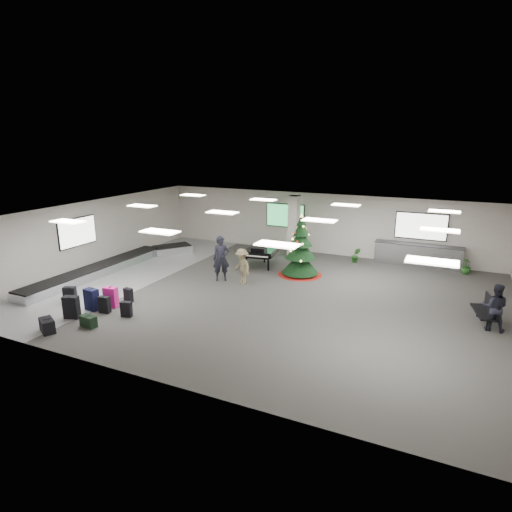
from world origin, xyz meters
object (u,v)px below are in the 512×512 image
at_px(potted_plant_right, 466,266).
at_px(traveler_b, 242,266).
at_px(service_counter, 418,255).
at_px(potted_plant_left, 356,255).
at_px(traveler_bench, 495,307).
at_px(grand_piano, 261,252).
at_px(traveler_a, 221,259).
at_px(bench, 487,309).
at_px(christmas_tree, 300,254).
at_px(pink_suitcase, 111,297).
at_px(baggage_carousel, 114,266).

bearing_deg(potted_plant_right, traveler_b, -147.25).
height_order(service_counter, potted_plant_left, service_counter).
distance_m(traveler_bench, potted_plant_left, 8.17).
height_order(grand_piano, traveler_a, traveler_a).
height_order(grand_piano, bench, grand_piano).
bearing_deg(service_counter, traveler_b, -137.47).
distance_m(traveler_a, traveler_b, 1.04).
distance_m(christmas_tree, potted_plant_left, 3.57).
bearing_deg(bench, traveler_b, 167.13).
bearing_deg(service_counter, pink_suitcase, -133.20).
relative_size(grand_piano, traveler_a, 1.00).
distance_m(christmas_tree, traveler_b, 2.88).
relative_size(service_counter, bench, 2.65).
height_order(christmas_tree, potted_plant_left, christmas_tree).
xyz_separation_m(grand_piano, traveler_a, (-0.67, -2.65, 0.26)).
bearing_deg(service_counter, grand_piano, -154.33).
relative_size(christmas_tree, bench, 1.86).
bearing_deg(pink_suitcase, bench, 10.02).
bearing_deg(traveler_b, baggage_carousel, -141.92).
bearing_deg(service_counter, traveler_bench, -66.46).
height_order(baggage_carousel, potted_plant_right, potted_plant_right).
xyz_separation_m(christmas_tree, potted_plant_left, (1.86, 2.99, -0.58)).
xyz_separation_m(service_counter, traveler_a, (-7.51, -5.93, 0.44)).
bearing_deg(traveler_b, potted_plant_left, 85.92).
distance_m(service_counter, bench, 6.74).
distance_m(pink_suitcase, potted_plant_left, 11.77).
distance_m(baggage_carousel, potted_plant_left, 11.68).
distance_m(grand_piano, potted_plant_right, 9.45).
xyz_separation_m(traveler_bench, potted_plant_left, (-5.69, 5.86, -0.40)).
relative_size(service_counter, christmas_tree, 1.43).
distance_m(christmas_tree, bench, 7.79).
bearing_deg(christmas_tree, grand_piano, 168.51).
bearing_deg(bench, service_counter, 102.13).
xyz_separation_m(pink_suitcase, potted_plant_right, (11.82, 9.91, -0.02)).
xyz_separation_m(baggage_carousel, christmas_tree, (8.16, 3.01, 0.76)).
distance_m(christmas_tree, traveler_a, 3.59).
bearing_deg(traveler_bench, baggage_carousel, 4.51).
height_order(service_counter, traveler_b, traveler_b).
relative_size(bench, potted_plant_right, 2.10).
bearing_deg(potted_plant_left, christmas_tree, -121.96).
bearing_deg(traveler_b, pink_suitcase, -95.12).
relative_size(pink_suitcase, bench, 0.51).
relative_size(grand_piano, traveler_b, 1.28).
bearing_deg(potted_plant_right, traveler_a, -150.17).
distance_m(bench, traveler_a, 10.22).
xyz_separation_m(traveler_b, traveler_bench, (9.36, -0.64, 0.02)).
relative_size(traveler_bench, potted_plant_right, 2.16).
xyz_separation_m(pink_suitcase, potted_plant_left, (6.86, 9.56, 0.01)).
xyz_separation_m(potted_plant_left, potted_plant_right, (4.96, 0.34, -0.02)).
relative_size(christmas_tree, potted_plant_right, 3.90).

